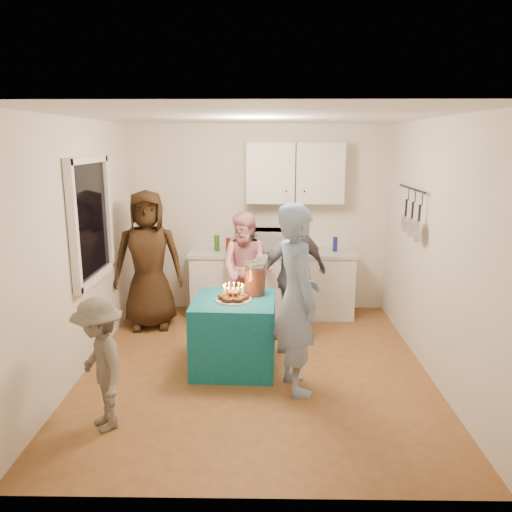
{
  "coord_description": "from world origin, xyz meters",
  "views": [
    {
      "loc": [
        0.08,
        -4.93,
        2.37
      ],
      "look_at": [
        0.0,
        0.35,
        1.15
      ],
      "focal_mm": 35.0,
      "sensor_mm": 36.0,
      "label": 1
    }
  ],
  "objects_px": {
    "party_table": "(234,333)",
    "punch_jar": "(255,279)",
    "woman_back_center": "(247,269)",
    "counter": "(272,285)",
    "woman_back_right": "(294,274)",
    "woman_back_left": "(148,260)",
    "child_near_left": "(100,364)",
    "man_birthday": "(297,299)",
    "microwave": "(263,240)"
  },
  "relations": [
    {
      "from": "party_table",
      "to": "woman_back_center",
      "type": "bearing_deg",
      "value": 86.0
    },
    {
      "from": "microwave",
      "to": "punch_jar",
      "type": "distance_m",
      "value": 1.5
    },
    {
      "from": "punch_jar",
      "to": "woman_back_left",
      "type": "distance_m",
      "value": 1.71
    },
    {
      "from": "microwave",
      "to": "man_birthday",
      "type": "bearing_deg",
      "value": -80.49
    },
    {
      "from": "counter",
      "to": "party_table",
      "type": "height_order",
      "value": "counter"
    },
    {
      "from": "woman_back_center",
      "to": "woman_back_right",
      "type": "distance_m",
      "value": 0.79
    },
    {
      "from": "microwave",
      "to": "man_birthday",
      "type": "xyz_separation_m",
      "value": [
        0.32,
        -2.13,
        -0.14
      ]
    },
    {
      "from": "counter",
      "to": "woman_back_right",
      "type": "bearing_deg",
      "value": -74.91
    },
    {
      "from": "counter",
      "to": "punch_jar",
      "type": "height_order",
      "value": "punch_jar"
    },
    {
      "from": "punch_jar",
      "to": "woman_back_left",
      "type": "height_order",
      "value": "woman_back_left"
    },
    {
      "from": "woman_back_left",
      "to": "woman_back_center",
      "type": "distance_m",
      "value": 1.27
    },
    {
      "from": "microwave",
      "to": "child_near_left",
      "type": "xyz_separation_m",
      "value": [
        -1.34,
        -2.84,
        -0.49
      ]
    },
    {
      "from": "microwave",
      "to": "woman_back_center",
      "type": "distance_m",
      "value": 0.53
    },
    {
      "from": "woman_back_left",
      "to": "party_table",
      "type": "bearing_deg",
      "value": -54.17
    },
    {
      "from": "punch_jar",
      "to": "man_birthday",
      "type": "bearing_deg",
      "value": -57.28
    },
    {
      "from": "punch_jar",
      "to": "child_near_left",
      "type": "xyz_separation_m",
      "value": [
        -1.26,
        -1.34,
        -0.36
      ]
    },
    {
      "from": "man_birthday",
      "to": "woman_back_right",
      "type": "relative_size",
      "value": 1.1
    },
    {
      "from": "counter",
      "to": "child_near_left",
      "type": "xyz_separation_m",
      "value": [
        -1.47,
        -2.84,
        0.14
      ]
    },
    {
      "from": "woman_back_right",
      "to": "party_table",
      "type": "bearing_deg",
      "value": -166.4
    },
    {
      "from": "party_table",
      "to": "punch_jar",
      "type": "relative_size",
      "value": 2.5
    },
    {
      "from": "woman_back_left",
      "to": "woman_back_right",
      "type": "bearing_deg",
      "value": -21.44
    },
    {
      "from": "man_birthday",
      "to": "woman_back_center",
      "type": "distance_m",
      "value": 1.85
    },
    {
      "from": "party_table",
      "to": "woman_back_center",
      "type": "height_order",
      "value": "woman_back_center"
    },
    {
      "from": "man_birthday",
      "to": "woman_back_center",
      "type": "xyz_separation_m",
      "value": [
        -0.53,
        1.76,
        -0.17
      ]
    },
    {
      "from": "child_near_left",
      "to": "microwave",
      "type": "bearing_deg",
      "value": 121.17
    },
    {
      "from": "punch_jar",
      "to": "woman_back_center",
      "type": "bearing_deg",
      "value": 96.25
    },
    {
      "from": "party_table",
      "to": "woman_back_left",
      "type": "relative_size",
      "value": 0.48
    },
    {
      "from": "party_table",
      "to": "punch_jar",
      "type": "xyz_separation_m",
      "value": [
        0.21,
        0.17,
        0.55
      ]
    },
    {
      "from": "punch_jar",
      "to": "woman_back_center",
      "type": "relative_size",
      "value": 0.23
    },
    {
      "from": "woman_back_center",
      "to": "woman_back_right",
      "type": "relative_size",
      "value": 0.9
    },
    {
      "from": "counter",
      "to": "woman_back_right",
      "type": "height_order",
      "value": "woman_back_right"
    },
    {
      "from": "punch_jar",
      "to": "woman_back_center",
      "type": "height_order",
      "value": "woman_back_center"
    },
    {
      "from": "punch_jar",
      "to": "woman_back_right",
      "type": "height_order",
      "value": "woman_back_right"
    },
    {
      "from": "counter",
      "to": "woman_back_right",
      "type": "xyz_separation_m",
      "value": [
        0.24,
        -0.9,
        0.4
      ]
    },
    {
      "from": "counter",
      "to": "woman_back_left",
      "type": "bearing_deg",
      "value": -163.21
    },
    {
      "from": "man_birthday",
      "to": "woman_back_center",
      "type": "bearing_deg",
      "value": 1.95
    },
    {
      "from": "punch_jar",
      "to": "woman_back_left",
      "type": "xyz_separation_m",
      "value": [
        -1.38,
        1.02,
        -0.04
      ]
    },
    {
      "from": "counter",
      "to": "woman_back_right",
      "type": "relative_size",
      "value": 1.33
    },
    {
      "from": "punch_jar",
      "to": "child_near_left",
      "type": "bearing_deg",
      "value": -133.1
    },
    {
      "from": "party_table",
      "to": "child_near_left",
      "type": "relative_size",
      "value": 0.75
    },
    {
      "from": "woman_back_left",
      "to": "child_near_left",
      "type": "bearing_deg",
      "value": -95.52
    },
    {
      "from": "woman_back_right",
      "to": "child_near_left",
      "type": "distance_m",
      "value": 2.6
    },
    {
      "from": "woman_back_left",
      "to": "child_near_left",
      "type": "height_order",
      "value": "woman_back_left"
    },
    {
      "from": "counter",
      "to": "woman_back_center",
      "type": "relative_size",
      "value": 1.48
    },
    {
      "from": "punch_jar",
      "to": "man_birthday",
      "type": "height_order",
      "value": "man_birthday"
    },
    {
      "from": "microwave",
      "to": "woman_back_right",
      "type": "relative_size",
      "value": 0.32
    },
    {
      "from": "man_birthday",
      "to": "child_near_left",
      "type": "bearing_deg",
      "value": 98.19
    },
    {
      "from": "party_table",
      "to": "woman_back_right",
      "type": "relative_size",
      "value": 0.51
    },
    {
      "from": "woman_back_right",
      "to": "child_near_left",
      "type": "height_order",
      "value": "woman_back_right"
    },
    {
      "from": "punch_jar",
      "to": "counter",
      "type": "bearing_deg",
      "value": 82.01
    }
  ]
}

